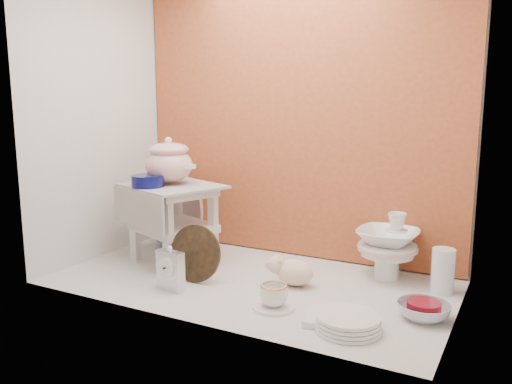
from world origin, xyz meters
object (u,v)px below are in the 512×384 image
at_px(soup_tureen, 169,160).
at_px(floral_platter, 181,210).
at_px(blue_white_vase, 174,223).
at_px(crystal_bowl, 424,311).
at_px(plush_pig, 295,272).
at_px(mantel_clock, 170,268).
at_px(dinner_plate_stack, 348,323).
at_px(step_stool, 173,224).
at_px(porcelain_tower, 388,245).
at_px(gold_rim_teacup, 274,295).

bearing_deg(soup_tureen, floral_platter, 116.60).
relative_size(floral_platter, blue_white_vase, 1.53).
bearing_deg(crystal_bowl, plush_pig, 170.77).
bearing_deg(mantel_clock, blue_white_vase, 134.41).
bearing_deg(mantel_clock, dinner_plate_stack, 7.08).
bearing_deg(mantel_clock, plush_pig, 42.09).
relative_size(soup_tureen, crystal_bowl, 1.39).
distance_m(step_stool, blue_white_vase, 0.32).
distance_m(dinner_plate_stack, crystal_bowl, 0.32).
distance_m(plush_pig, porcelain_tower, 0.46).
distance_m(step_stool, mantel_clock, 0.41).
xyz_separation_m(step_stool, porcelain_tower, (1.03, 0.27, -0.04)).
bearing_deg(blue_white_vase, gold_rim_teacup, -31.28).
distance_m(soup_tureen, floral_platter, 0.45).
distance_m(blue_white_vase, plush_pig, 0.92).
height_order(step_stool, crystal_bowl, step_stool).
xyz_separation_m(plush_pig, crystal_bowl, (0.58, -0.09, -0.03)).
relative_size(step_stool, dinner_plate_stack, 1.89).
bearing_deg(gold_rim_teacup, dinner_plate_stack, -9.00).
relative_size(mantel_clock, dinner_plate_stack, 0.80).
xyz_separation_m(blue_white_vase, dinner_plate_stack, (1.24, -0.60, -0.10)).
xyz_separation_m(mantel_clock, crystal_bowl, (1.05, 0.21, -0.07)).
xyz_separation_m(floral_platter, dinner_plate_stack, (1.22, -0.65, -0.17)).
xyz_separation_m(step_stool, blue_white_vase, (-0.18, 0.25, -0.07)).
relative_size(mantel_clock, plush_pig, 0.89).
xyz_separation_m(blue_white_vase, gold_rim_teacup, (0.91, -0.55, -0.08)).
bearing_deg(soup_tureen, porcelain_tower, 13.55).
distance_m(plush_pig, crystal_bowl, 0.59).
bearing_deg(gold_rim_teacup, crystal_bowl, 18.32).
xyz_separation_m(step_stool, plush_pig, (0.69, -0.03, -0.14)).
bearing_deg(crystal_bowl, porcelain_tower, 121.95).
xyz_separation_m(step_stool, gold_rim_teacup, (0.72, -0.30, -0.15)).
bearing_deg(dinner_plate_stack, crystal_bowl, 46.46).
bearing_deg(soup_tureen, blue_white_vase, 123.70).
xyz_separation_m(crystal_bowl, porcelain_tower, (-0.24, 0.39, 0.13)).
height_order(mantel_clock, crystal_bowl, mantel_clock).
relative_size(soup_tureen, dinner_plate_stack, 1.14).
distance_m(mantel_clock, crystal_bowl, 1.07).
height_order(floral_platter, plush_pig, floral_platter).
distance_m(crystal_bowl, porcelain_tower, 0.48).
relative_size(soup_tureen, mantel_clock, 1.42).
height_order(floral_platter, gold_rim_teacup, floral_platter).
relative_size(mantel_clock, crystal_bowl, 0.98).
height_order(plush_pig, porcelain_tower, porcelain_tower).
bearing_deg(dinner_plate_stack, mantel_clock, 178.17).
bearing_deg(step_stool, dinner_plate_stack, 1.50).
bearing_deg(plush_pig, floral_platter, 168.54).
xyz_separation_m(floral_platter, mantel_clock, (0.40, -0.62, -0.11)).
relative_size(blue_white_vase, plush_pig, 1.20).
bearing_deg(step_stool, blue_white_vase, 146.61).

